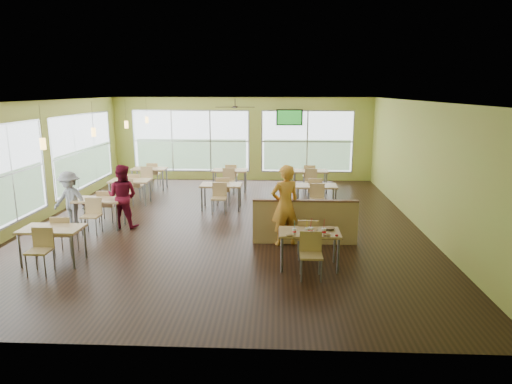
{
  "coord_description": "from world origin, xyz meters",
  "views": [
    {
      "loc": [
        1.35,
        -11.63,
        3.48
      ],
      "look_at": [
        0.87,
        -1.42,
        1.18
      ],
      "focal_mm": 32.0,
      "sensor_mm": 36.0,
      "label": 1
    }
  ],
  "objects_px": {
    "main_table": "(309,237)",
    "man_plaid": "(285,205)",
    "half_wall_divider": "(305,222)",
    "food_basket": "(330,228)"
  },
  "relations": [
    {
      "from": "main_table",
      "to": "man_plaid",
      "type": "height_order",
      "value": "man_plaid"
    },
    {
      "from": "main_table",
      "to": "half_wall_divider",
      "type": "distance_m",
      "value": 1.45
    },
    {
      "from": "half_wall_divider",
      "to": "food_basket",
      "type": "relative_size",
      "value": 11.11
    },
    {
      "from": "main_table",
      "to": "food_basket",
      "type": "bearing_deg",
      "value": 16.76
    },
    {
      "from": "half_wall_divider",
      "to": "man_plaid",
      "type": "height_order",
      "value": "man_plaid"
    },
    {
      "from": "main_table",
      "to": "man_plaid",
      "type": "relative_size",
      "value": 0.82
    },
    {
      "from": "man_plaid",
      "to": "food_basket",
      "type": "xyz_separation_m",
      "value": [
        0.87,
        -1.23,
        -0.15
      ]
    },
    {
      "from": "man_plaid",
      "to": "food_basket",
      "type": "bearing_deg",
      "value": 103.25
    },
    {
      "from": "half_wall_divider",
      "to": "food_basket",
      "type": "distance_m",
      "value": 1.41
    },
    {
      "from": "man_plaid",
      "to": "main_table",
      "type": "bearing_deg",
      "value": 86.94
    }
  ]
}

